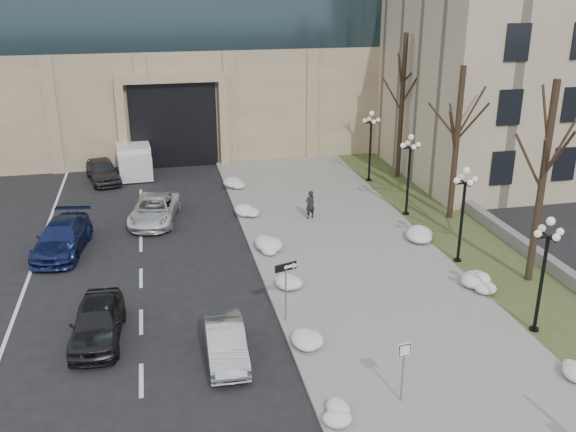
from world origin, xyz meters
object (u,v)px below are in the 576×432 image
(car_b, at_px, (226,343))
(keep_sign, at_px, (404,360))
(car_a, at_px, (97,322))
(one_way_sign, at_px, (290,273))
(car_c, at_px, (62,238))
(car_d, at_px, (154,210))
(car_e, at_px, (103,170))
(lamppost_d, at_px, (371,137))
(pedestrian, at_px, (310,204))
(lamppost_c, at_px, (409,164))
(box_truck, at_px, (133,157))
(lamppost_b, at_px, (463,202))
(lamppost_a, at_px, (545,260))

(car_b, bearing_deg, keep_sign, -35.01)
(car_a, relative_size, one_way_sign, 1.71)
(car_c, bearing_deg, car_d, 44.27)
(car_b, distance_m, one_way_sign, 3.72)
(car_b, bearing_deg, car_d, 99.96)
(car_e, relative_size, one_way_sign, 1.71)
(car_b, height_order, lamppost_d, lamppost_d)
(pedestrian, height_order, lamppost_c, lamppost_c)
(car_d, bearing_deg, one_way_sign, -57.76)
(car_b, distance_m, keep_sign, 6.47)
(car_b, distance_m, car_d, 14.55)
(lamppost_c, bearing_deg, lamppost_d, 90.00)
(car_b, xyz_separation_m, lamppost_c, (11.80, 12.26, 2.43))
(box_truck, height_order, lamppost_b, lamppost_b)
(car_b, relative_size, box_truck, 0.60)
(car_c, height_order, lamppost_d, lamppost_d)
(box_truck, xyz_separation_m, keep_sign, (8.57, -28.51, 0.66))
(lamppost_c, bearing_deg, car_b, -133.91)
(one_way_sign, distance_m, lamppost_d, 19.09)
(box_truck, bearing_deg, car_c, -107.25)
(car_e, bearing_deg, pedestrian, -52.74)
(car_c, distance_m, box_truck, 14.05)
(car_e, relative_size, lamppost_c, 0.94)
(car_d, bearing_deg, car_e, 121.52)
(car_d, distance_m, pedestrian, 8.66)
(box_truck, bearing_deg, lamppost_d, -24.98)
(car_e, relative_size, lamppost_a, 0.94)
(car_d, distance_m, lamppost_a, 20.76)
(lamppost_b, bearing_deg, car_d, 148.41)
(pedestrian, bearing_deg, one_way_sign, 51.96)
(car_d, distance_m, lamppost_b, 16.63)
(one_way_sign, relative_size, lamppost_d, 0.55)
(one_way_sign, xyz_separation_m, lamppost_a, (9.04, -2.71, 0.91))
(car_d, height_order, keep_sign, keep_sign)
(car_d, relative_size, one_way_sign, 1.94)
(pedestrian, height_order, one_way_sign, one_way_sign)
(car_a, bearing_deg, car_c, 107.53)
(lamppost_b, relative_size, lamppost_d, 1.00)
(lamppost_b, distance_m, lamppost_c, 6.50)
(pedestrian, distance_m, box_truck, 15.41)
(one_way_sign, distance_m, lamppost_a, 9.49)
(car_d, xyz_separation_m, lamppost_d, (14.02, 4.38, 2.37))
(car_c, relative_size, lamppost_b, 1.11)
(car_a, xyz_separation_m, car_b, (4.54, -2.26, -0.12))
(car_b, height_order, car_d, car_d)
(car_d, distance_m, car_e, 8.80)
(car_a, bearing_deg, car_b, -22.93)
(lamppost_b, bearing_deg, keep_sign, -124.85)
(car_e, relative_size, box_truck, 0.69)
(car_a, height_order, pedestrian, pedestrian)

